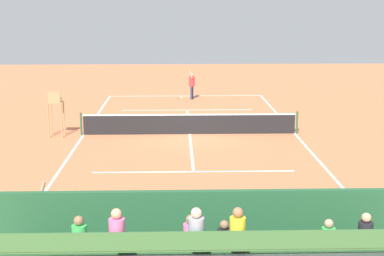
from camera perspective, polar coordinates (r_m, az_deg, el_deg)
The scene contains 12 objects.
ground_plane at distance 26.98m, azimuth -0.24°, elevation -0.62°, with size 60.00×60.00×0.00m, color #CC7047.
court_line_markings at distance 27.02m, azimuth -0.24°, elevation -0.59°, with size 10.10×22.20×0.01m.
tennis_net at distance 26.87m, azimuth -0.24°, elevation 0.42°, with size 10.30×0.10×1.07m.
backdrop_wall at distance 13.33m, azimuth 1.23°, elevation -10.35°, with size 18.00×0.16×2.00m, color #235633.
umpire_chair at distance 27.02m, azimuth -13.50°, elevation 1.89°, with size 0.67×0.67×2.14m.
courtside_bench at distance 14.48m, azimuth 10.88°, elevation -10.55°, with size 1.80×0.40×0.93m.
equipment_bag at distance 14.27m, azimuth 4.37°, elevation -12.38°, with size 0.90×0.36×0.36m, color #B22D2D.
tennis_player at distance 36.33m, azimuth -0.01°, elevation 4.48°, with size 0.45×0.56×1.93m.
tennis_racket at distance 37.10m, azimuth -1.13°, elevation 3.08°, with size 0.42×0.57×0.03m.
tennis_ball_near at distance 33.67m, azimuth 2.17°, elevation 2.11°, with size 0.07×0.07×0.07m, color #CCDB33.
tennis_ball_far at distance 35.57m, azimuth 3.57°, elevation 2.67°, with size 0.07×0.07×0.07m, color #CCDB33.
line_judge at distance 14.42m, azimuth -14.65°, elevation -8.88°, with size 0.45×0.56×1.93m.
Camera 1 is at (0.63, 26.25, 6.22)m, focal length 53.32 mm.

